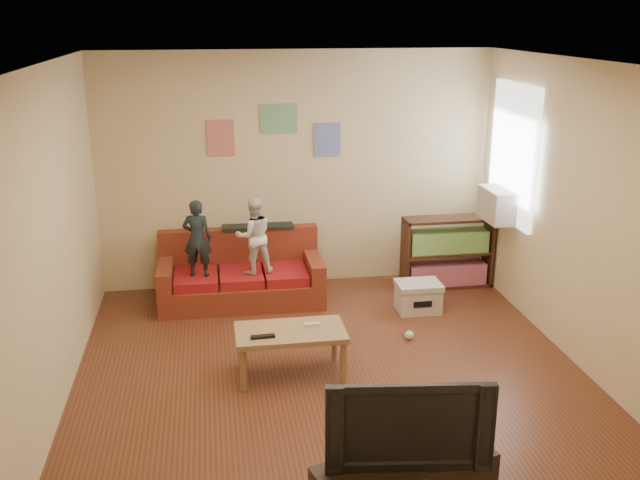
{
  "coord_description": "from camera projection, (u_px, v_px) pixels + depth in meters",
  "views": [
    {
      "loc": [
        -0.99,
        -5.45,
        3.07
      ],
      "look_at": [
        0.0,
        0.8,
        1.05
      ],
      "focal_mm": 40.0,
      "sensor_mm": 36.0,
      "label": 1
    }
  ],
  "objects": [
    {
      "name": "file_box",
      "position": [
        418.0,
        297.0,
        7.65
      ],
      "size": [
        0.47,
        0.36,
        0.32
      ],
      "color": "beige",
      "rests_on": "ground"
    },
    {
      "name": "ac_unit",
      "position": [
        498.0,
        205.0,
        7.75
      ],
      "size": [
        0.28,
        0.55,
        0.35
      ],
      "primitive_type": "cube",
      "color": "#B7B2A3",
      "rests_on": "window"
    },
    {
      "name": "remote",
      "position": [
        263.0,
        337.0,
        6.06
      ],
      "size": [
        0.21,
        0.06,
        0.02
      ],
      "primitive_type": "cube",
      "rotation": [
        0.0,
        0.0,
        0.05
      ],
      "color": "black",
      "rests_on": "coffee_table"
    },
    {
      "name": "tissue",
      "position": [
        409.0,
        335.0,
        7.01
      ],
      "size": [
        0.12,
        0.12,
        0.09
      ],
      "primitive_type": "sphere",
      "rotation": [
        0.0,
        0.0,
        0.33
      ],
      "color": "beige",
      "rests_on": "ground"
    },
    {
      "name": "child_a",
      "position": [
        197.0,
        238.0,
        7.54
      ],
      "size": [
        0.34,
        0.26,
        0.84
      ],
      "primitive_type": "imported",
      "rotation": [
        0.0,
        0.0,
        2.94
      ],
      "color": "#1B2529",
      "rests_on": "sofa"
    },
    {
      "name": "room_shell",
      "position": [
        335.0,
        234.0,
        5.8
      ],
      "size": [
        4.52,
        5.02,
        2.72
      ],
      "color": "brown",
      "rests_on": "ground"
    },
    {
      "name": "child_b",
      "position": [
        254.0,
        236.0,
        7.63
      ],
      "size": [
        0.46,
        0.39,
        0.84
      ],
      "primitive_type": "imported",
      "rotation": [
        0.0,
        0.0,
        3.32
      ],
      "color": "white",
      "rests_on": "sofa"
    },
    {
      "name": "artwork_right",
      "position": [
        327.0,
        140.0,
        8.08
      ],
      "size": [
        0.3,
        0.01,
        0.38
      ],
      "primitive_type": "cube",
      "color": "#727FCC",
      "rests_on": "room_shell"
    },
    {
      "name": "sofa",
      "position": [
        241.0,
        278.0,
        7.92
      ],
      "size": [
        1.79,
        0.82,
        0.79
      ],
      "color": "maroon",
      "rests_on": "ground"
    },
    {
      "name": "coffee_table",
      "position": [
        290.0,
        336.0,
        6.23
      ],
      "size": [
        0.96,
        0.53,
        0.43
      ],
      "color": "#A27B52",
      "rests_on": "ground"
    },
    {
      "name": "game_controller",
      "position": [
        312.0,
        325.0,
        6.28
      ],
      "size": [
        0.13,
        0.04,
        0.03
      ],
      "primitive_type": "cube",
      "rotation": [
        0.0,
        0.0,
        -0.03
      ],
      "color": "beige",
      "rests_on": "coffee_table"
    },
    {
      "name": "artwork_center",
      "position": [
        279.0,
        119.0,
        7.93
      ],
      "size": [
        0.42,
        0.01,
        0.32
      ],
      "primitive_type": "cube",
      "color": "#72B27F",
      "rests_on": "room_shell"
    },
    {
      "name": "artwork_left",
      "position": [
        221.0,
        138.0,
        7.89
      ],
      "size": [
        0.3,
        0.01,
        0.4
      ],
      "primitive_type": "cube",
      "color": "#D87266",
      "rests_on": "room_shell"
    },
    {
      "name": "window",
      "position": [
        513.0,
        154.0,
        7.6
      ],
      "size": [
        0.04,
        1.08,
        1.48
      ],
      "primitive_type": "cube",
      "color": "white",
      "rests_on": "room_shell"
    },
    {
      "name": "television",
      "position": [
        407.0,
        419.0,
        4.31
      ],
      "size": [
        1.02,
        0.25,
        0.58
      ],
      "primitive_type": "imported",
      "rotation": [
        0.0,
        0.0,
        -0.12
      ],
      "color": "black",
      "rests_on": "tv_stand"
    },
    {
      "name": "bookshelf",
      "position": [
        447.0,
        256.0,
        8.31
      ],
      "size": [
        1.04,
        0.31,
        0.83
      ],
      "color": "#3C2013",
      "rests_on": "ground"
    }
  ]
}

